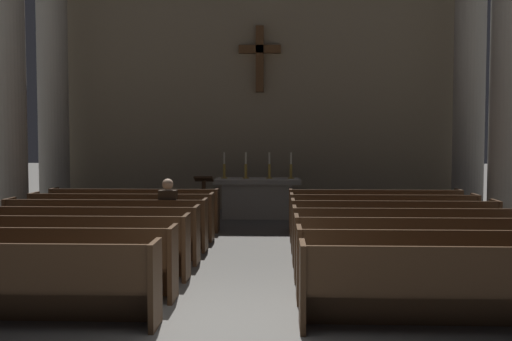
{
  "coord_description": "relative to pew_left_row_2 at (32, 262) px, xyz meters",
  "views": [
    {
      "loc": [
        0.54,
        -6.39,
        2.08
      ],
      "look_at": [
        0.0,
        7.83,
        1.27
      ],
      "focal_mm": 42.16,
      "sensor_mm": 36.0,
      "label": 1
    }
  ],
  "objects": [
    {
      "name": "candlestick_inner_left",
      "position": [
        2.3,
        7.79,
        0.74
      ],
      "size": [
        0.16,
        0.16,
        0.67
      ],
      "color": "#B79338",
      "rests_on": "altar"
    },
    {
      "name": "pew_right_row_4",
      "position": [
        5.19,
        2.19,
        0.0
      ],
      "size": [
        3.66,
        0.5,
        0.95
      ],
      "color": "#422B19",
      "rests_on": "ground"
    },
    {
      "name": "pew_left_row_7",
      "position": [
        0.0,
        5.48,
        0.0
      ],
      "size": [
        3.66,
        0.5,
        0.95
      ],
      "color": "#422B19",
      "rests_on": "ground"
    },
    {
      "name": "ground_plane",
      "position": [
        2.6,
        -1.06,
        -0.48
      ],
      "size": [
        80.0,
        80.0,
        0.0
      ],
      "primitive_type": "plane",
      "color": "#66635E"
    },
    {
      "name": "pew_right_row_6",
      "position": [
        5.19,
        4.39,
        0.0
      ],
      "size": [
        3.66,
        0.5,
        0.95
      ],
      "color": "#422B19",
      "rests_on": "ground"
    },
    {
      "name": "candlestick_inner_right",
      "position": [
        2.9,
        7.79,
        0.74
      ],
      "size": [
        0.16,
        0.16,
        0.67
      ],
      "color": "#B79338",
      "rests_on": "altar"
    },
    {
      "name": "candlestick_outer_right",
      "position": [
        3.45,
        7.79,
        0.74
      ],
      "size": [
        0.16,
        0.16,
        0.67
      ],
      "color": "#B79338",
      "rests_on": "altar"
    },
    {
      "name": "pew_right_row_7",
      "position": [
        5.19,
        5.48,
        0.0
      ],
      "size": [
        3.66,
        0.5,
        0.95
      ],
      "color": "#422B19",
      "rests_on": "ground"
    },
    {
      "name": "apse_with_cross",
      "position": [
        2.6,
        9.76,
        3.38
      ],
      "size": [
        12.24,
        0.47,
        7.72
      ],
      "color": "gray",
      "rests_on": "ground"
    },
    {
      "name": "pew_right_row_2",
      "position": [
        5.19,
        0.0,
        0.0
      ],
      "size": [
        3.66,
        0.5,
        0.95
      ],
      "color": "#422B19",
      "rests_on": "ground"
    },
    {
      "name": "lectern",
      "position": [
        1.37,
        6.59,
        0.07
      ],
      "size": [
        0.44,
        0.36,
        1.15
      ],
      "color": "#422B19",
      "rests_on": "ground"
    },
    {
      "name": "candlestick_outer_left",
      "position": [
        1.75,
        7.79,
        0.74
      ],
      "size": [
        0.16,
        0.16,
        0.67
      ],
      "color": "#B79338",
      "rests_on": "altar"
    },
    {
      "name": "column_right_third",
      "position": [
        8.08,
        5.71,
        2.67
      ],
      "size": [
        1.2,
        1.2,
        6.46
      ],
      "color": "#ADA89E",
      "rests_on": "ground"
    },
    {
      "name": "pew_left_row_2",
      "position": [
        0.0,
        0.0,
        0.0
      ],
      "size": [
        3.66,
        0.5,
        0.95
      ],
      "color": "#422B19",
      "rests_on": "ground"
    },
    {
      "name": "pew_left_row_6",
      "position": [
        0.0,
        4.39,
        0.0
      ],
      "size": [
        3.66,
        0.5,
        0.95
      ],
      "color": "#422B19",
      "rests_on": "ground"
    },
    {
      "name": "column_right_fourth",
      "position": [
        8.08,
        8.41,
        2.67
      ],
      "size": [
        1.2,
        1.2,
        6.46
      ],
      "color": "#ADA89E",
      "rests_on": "ground"
    },
    {
      "name": "pew_left_row_3",
      "position": [
        0.0,
        1.1,
        0.0
      ],
      "size": [
        3.66,
        0.5,
        0.95
      ],
      "color": "#422B19",
      "rests_on": "ground"
    },
    {
      "name": "pew_left_row_5",
      "position": [
        0.0,
        3.29,
        0.0
      ],
      "size": [
        3.66,
        0.5,
        0.95
      ],
      "color": "#422B19",
      "rests_on": "ground"
    },
    {
      "name": "pew_left_row_4",
      "position": [
        0.0,
        2.19,
        0.0
      ],
      "size": [
        3.66,
        0.5,
        0.95
      ],
      "color": "#422B19",
      "rests_on": "ground"
    },
    {
      "name": "pew_right_row_1",
      "position": [
        5.19,
        -1.1,
        0.0
      ],
      "size": [
        3.66,
        0.5,
        0.95
      ],
      "color": "#422B19",
      "rests_on": "ground"
    },
    {
      "name": "column_left_third",
      "position": [
        -2.88,
        5.71,
        2.67
      ],
      "size": [
        1.2,
        1.2,
        6.46
      ],
      "color": "#ADA89E",
      "rests_on": "ground"
    },
    {
      "name": "altar",
      "position": [
        2.6,
        7.79,
        0.06
      ],
      "size": [
        2.2,
        0.9,
        1.01
      ],
      "color": "#A8A399",
      "rests_on": "ground"
    },
    {
      "name": "pew_right_row_3",
      "position": [
        5.19,
        1.1,
        0.0
      ],
      "size": [
        3.66,
        0.5,
        0.95
      ],
      "color": "#422B19",
      "rests_on": "ground"
    },
    {
      "name": "column_left_fourth",
      "position": [
        -2.88,
        8.41,
        2.67
      ],
      "size": [
        1.2,
        1.2,
        6.46
      ],
      "color": "#ADA89E",
      "rests_on": "ground"
    },
    {
      "name": "pew_right_row_5",
      "position": [
        5.19,
        3.29,
        0.0
      ],
      "size": [
        3.66,
        0.5,
        0.95
      ],
      "color": "#422B19",
      "rests_on": "ground"
    },
    {
      "name": "lone_worshipper",
      "position": [
        1.14,
        3.33,
        0.22
      ],
      "size": [
        0.32,
        0.43,
        1.32
      ],
      "color": "#26262B",
      "rests_on": "ground"
    }
  ]
}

